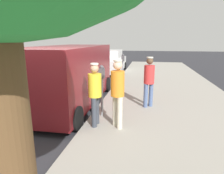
{
  "coord_description": "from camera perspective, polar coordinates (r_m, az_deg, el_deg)",
  "views": [
    {
      "loc": [
        2.63,
        -4.52,
        2.36
      ],
      "look_at": [
        1.65,
        0.77,
        1.05
      ],
      "focal_mm": 31.02,
      "sensor_mm": 36.0,
      "label": 1
    }
  ],
  "objects": [
    {
      "name": "sidewalk_slab",
      "position": [
        5.14,
        19.64,
        -13.58
      ],
      "size": [
        5.0,
        32.0,
        0.15
      ],
      "primitive_type": "cube",
      "color": "#9E998E",
      "rests_on": "ground"
    },
    {
      "name": "ground_plane",
      "position": [
        5.74,
        -18.26,
        -11.33
      ],
      "size": [
        80.0,
        80.0,
        0.0
      ],
      "primitive_type": "plane",
      "color": "#2D2D33"
    },
    {
      "name": "parking_meter_far",
      "position": [
        10.12,
        3.21,
        6.97
      ],
      "size": [
        0.14,
        0.18,
        1.52
      ],
      "color": "gray",
      "rests_on": "sidewalk_slab"
    },
    {
      "name": "parked_sedan_ahead",
      "position": [
        14.5,
        -0.59,
        7.3
      ],
      "size": [
        2.0,
        4.43,
        1.65
      ],
      "color": "white",
      "rests_on": "ground"
    },
    {
      "name": "pedestrian_in_orange",
      "position": [
        4.83,
        1.66,
        -0.72
      ],
      "size": [
        0.34,
        0.34,
        1.75
      ],
      "color": "beige",
      "rests_on": "sidewalk_slab"
    },
    {
      "name": "pedestrian_in_yellow",
      "position": [
        4.97,
        -5.07,
        -1.15
      ],
      "size": [
        0.34,
        0.36,
        1.65
      ],
      "color": "#383D47",
      "rests_on": "sidewalk_slab"
    },
    {
      "name": "parking_meter_near",
      "position": [
        5.57,
        -3.04,
        1.44
      ],
      "size": [
        0.14,
        0.18,
        1.52
      ],
      "color": "gray",
      "rests_on": "sidewalk_slab"
    },
    {
      "name": "pedestrian_in_red",
      "position": [
        6.5,
        10.85,
        2.37
      ],
      "size": [
        0.34,
        0.34,
        1.68
      ],
      "color": "#4C608C",
      "rests_on": "sidewalk_slab"
    },
    {
      "name": "parked_van",
      "position": [
        7.22,
        -12.31,
        3.77
      ],
      "size": [
        2.18,
        5.22,
        2.15
      ],
      "color": "maroon",
      "rests_on": "ground"
    }
  ]
}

